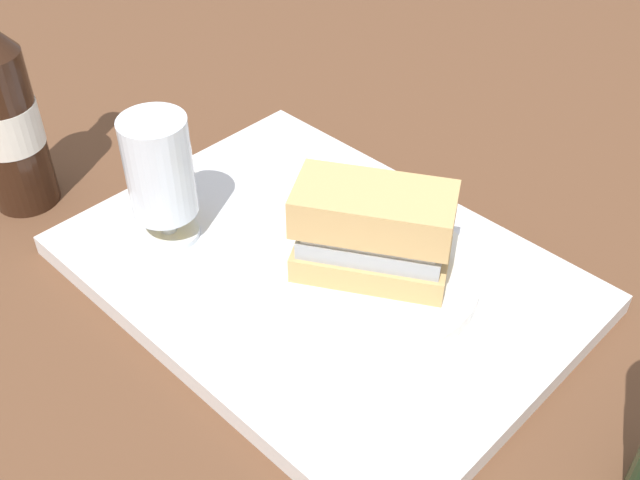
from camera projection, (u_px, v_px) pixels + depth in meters
The scene contains 7 objects.
ground_plane at pixel (320, 281), 0.70m from camera, with size 3.00×3.00×0.00m, color brown.
tray at pixel (320, 273), 0.69m from camera, with size 0.44×0.32×0.02m, color silver.
placemat at pixel (320, 265), 0.68m from camera, with size 0.38×0.27×0.00m, color silver.
plate at pixel (370, 275), 0.66m from camera, with size 0.19×0.19×0.01m, color silver.
sandwich at pixel (369, 230), 0.63m from camera, with size 0.14×0.12×0.08m.
beer_glass at pixel (160, 176), 0.67m from camera, with size 0.06×0.06×0.12m.
beer_bottle at pixel (2, 112), 0.72m from camera, with size 0.07×0.07×0.27m.
Camera 1 is at (-0.35, 0.36, 0.48)m, focal length 42.83 mm.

